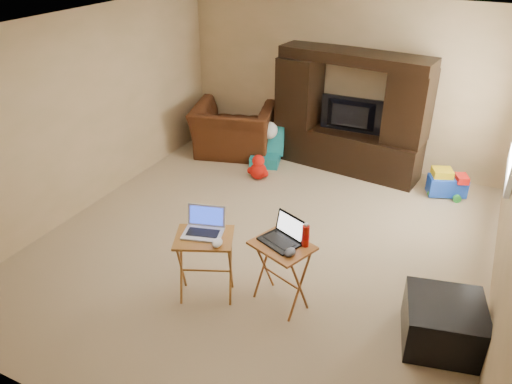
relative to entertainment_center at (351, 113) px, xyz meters
The scene contains 19 objects.
floor 2.61m from the entertainment_center, 96.10° to the right, with size 5.50×5.50×0.00m, color tan.
ceiling 2.93m from the entertainment_center, 96.10° to the right, with size 5.50×5.50×0.00m, color silver.
wall_back 0.54m from the entertainment_center, 130.16° to the left, with size 5.00×5.00×0.00m, color tan.
wall_front 5.21m from the entertainment_center, 92.88° to the right, with size 5.00×5.00×0.00m, color tan.
wall_left 3.70m from the entertainment_center, 138.52° to the right, with size 5.50×5.50×0.00m, color tan.
entertainment_center is the anchor object (origin of this frame).
television 0.06m from the entertainment_center, 90.00° to the right, with size 0.91×0.12×0.53m, color black.
recliner 1.91m from the entertainment_center, behind, with size 1.25×1.09×0.81m, color #43220E.
child_rocker 1.40m from the entertainment_center, 160.11° to the right, with size 0.44×0.50×0.59m, color #17787F, non-canonical shape.
plush_toy 1.58m from the entertainment_center, 138.63° to the right, with size 0.35×0.29×0.39m, color red, non-canonical shape.
push_toy 1.69m from the entertainment_center, ahead, with size 0.52×0.37×0.39m, color blue, non-canonical shape.
ottoman 3.73m from the entertainment_center, 59.35° to the right, with size 0.68×0.68×0.44m, color black.
tray_table_left 3.60m from the entertainment_center, 96.09° to the right, with size 0.56×0.44×0.72m, color #AB6E29.
tray_table_right 3.37m from the entertainment_center, 84.07° to the right, with size 0.54×0.44×0.71m, color #A05526.
laptop_left 3.53m from the entertainment_center, 96.62° to the right, with size 0.38×0.31×0.24m, color silver.
laptop_right 3.30m from the entertainment_center, 84.72° to the right, with size 0.37×0.30×0.24m, color black.
mouse_left 3.62m from the entertainment_center, 92.97° to the right, with size 0.09×0.15×0.06m, color silver.
mouse_right 3.47m from the entertainment_center, 82.13° to the right, with size 0.09×0.14×0.06m, color #414146.
water_bottle 3.28m from the entertainment_center, 80.44° to the right, with size 0.07×0.07×0.22m, color red.
Camera 1 is at (2.10, -4.47, 3.40)m, focal length 35.00 mm.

